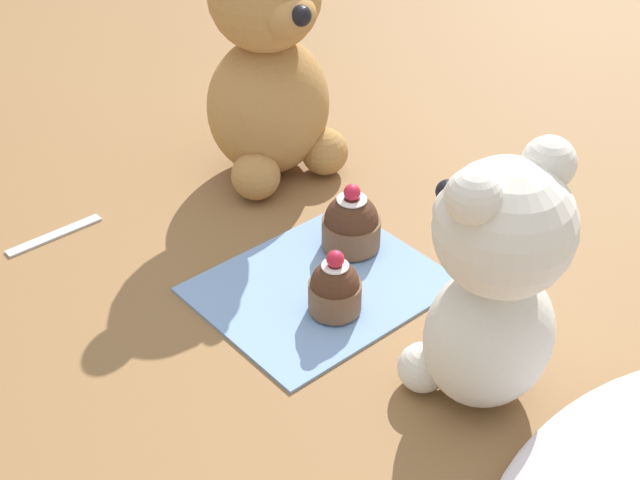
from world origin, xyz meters
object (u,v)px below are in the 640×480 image
teddy_bear_cream (493,283)px  cupcake_near_tan_bear (351,224)px  cupcake_near_cream_bear (335,288)px  teaspoon (54,234)px  teddy_bear_tan (269,67)px

teddy_bear_cream → cupcake_near_tan_bear: 0.23m
teddy_bear_cream → cupcake_near_cream_bear: 0.17m
cupcake_near_cream_bear → cupcake_near_tan_bear: (-0.08, -0.06, 0.00)m
cupcake_near_cream_bear → cupcake_near_tan_bear: bearing=-141.0°
teddy_bear_cream → cupcake_near_tan_bear: teddy_bear_cream is taller
teddy_bear_cream → teaspoon: size_ratio=2.21×
teddy_bear_cream → teaspoon: teddy_bear_cream is taller
cupcake_near_cream_bear → teaspoon: 0.31m
teddy_bear_tan → teaspoon: (0.25, -0.04, -0.12)m
teddy_bear_tan → cupcake_near_tan_bear: 0.20m
cupcake_near_tan_bear → cupcake_near_cream_bear: bearing=39.0°
teddy_bear_cream → teddy_bear_tan: size_ratio=0.83×
teddy_bear_cream → cupcake_near_tan_bear: bearing=-99.0°
cupcake_near_cream_bear → teaspoon: bearing=-63.7°
teaspoon → cupcake_near_tan_bear: bearing=-44.3°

